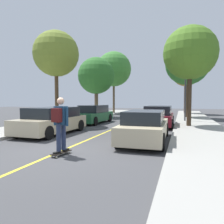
# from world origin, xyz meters

# --- Properties ---
(ground) EXTENTS (80.00, 80.00, 0.00)m
(ground) POSITION_xyz_m (0.00, 0.00, 0.00)
(ground) COLOR #424244
(sidewalk_right) EXTENTS (2.93, 56.00, 0.14)m
(sidewalk_right) POSITION_xyz_m (5.05, 0.00, 0.07)
(sidewalk_right) COLOR #9E9B93
(sidewalk_right) RESTS_ON ground
(center_line) EXTENTS (0.12, 39.20, 0.01)m
(center_line) POSITION_xyz_m (0.00, 4.00, 0.00)
(center_line) COLOR gold
(center_line) RESTS_ON ground
(parked_car_left_nearest) EXTENTS (2.04, 4.52, 1.41)m
(parked_car_left_nearest) POSITION_xyz_m (-2.53, 3.45, 0.70)
(parked_car_left_nearest) COLOR #BCAD89
(parked_car_left_nearest) RESTS_ON ground
(parked_car_left_near) EXTENTS (1.92, 4.49, 1.39)m
(parked_car_left_near) POSITION_xyz_m (-2.53, 9.09, 0.67)
(parked_car_left_near) COLOR #1E5B33
(parked_car_left_near) RESTS_ON ground
(parked_car_right_nearest) EXTENTS (1.89, 4.65, 1.35)m
(parked_car_right_nearest) POSITION_xyz_m (2.53, 2.81, 0.65)
(parked_car_right_nearest) COLOR #BCAD89
(parked_car_right_nearest) RESTS_ON ground
(parked_car_right_near) EXTENTS (1.97, 4.19, 1.40)m
(parked_car_right_near) POSITION_xyz_m (2.53, 8.46, 0.69)
(parked_car_right_near) COLOR maroon
(parked_car_right_near) RESTS_ON ground
(street_tree_left_nearest) EXTENTS (3.21, 3.21, 6.52)m
(street_tree_left_nearest) POSITION_xyz_m (-4.48, 7.02, 5.04)
(street_tree_left_nearest) COLOR #4C3823
(street_tree_left_nearest) RESTS_ON sidewalk_left
(street_tree_left_near) EXTENTS (3.79, 3.79, 6.07)m
(street_tree_left_near) POSITION_xyz_m (-4.48, 14.53, 4.30)
(street_tree_left_near) COLOR brown
(street_tree_left_near) RESTS_ON sidewalk_left
(street_tree_left_far) EXTENTS (4.51, 4.51, 7.93)m
(street_tree_left_far) POSITION_xyz_m (-4.48, 20.63, 5.80)
(street_tree_left_far) COLOR brown
(street_tree_left_far) RESTS_ON sidewalk_left
(street_tree_right_nearest) EXTENTS (3.38, 3.38, 6.34)m
(street_tree_right_nearest) POSITION_xyz_m (4.48, 8.27, 4.77)
(street_tree_right_nearest) COLOR #3D2D1E
(street_tree_right_nearest) RESTS_ON sidewalk_right
(street_tree_right_near) EXTENTS (4.19, 4.19, 7.30)m
(street_tree_right_near) POSITION_xyz_m (4.48, 15.78, 5.32)
(street_tree_right_near) COLOR #4C3823
(street_tree_right_near) RESTS_ON sidewalk_right
(street_tree_right_far) EXTENTS (3.65, 3.65, 7.04)m
(street_tree_right_far) POSITION_xyz_m (4.48, 22.46, 5.32)
(street_tree_right_far) COLOR #4C3823
(street_tree_right_far) RESTS_ON sidewalk_right
(fire_hydrant) EXTENTS (0.20, 0.20, 0.70)m
(fire_hydrant) POSITION_xyz_m (-4.03, 6.39, 0.49)
(fire_hydrant) COLOR #B2140F
(fire_hydrant) RESTS_ON sidewalk_left
(streetlamp) EXTENTS (0.36, 0.24, 6.02)m
(streetlamp) POSITION_xyz_m (4.28, 11.70, 3.56)
(streetlamp) COLOR #38383D
(streetlamp) RESTS_ON sidewalk_right
(skateboard) EXTENTS (0.34, 0.86, 0.10)m
(skateboard) POSITION_xyz_m (0.30, -0.33, 0.09)
(skateboard) COLOR black
(skateboard) RESTS_ON ground
(skateboarder) EXTENTS (0.59, 0.71, 1.78)m
(skateboarder) POSITION_xyz_m (0.30, -0.36, 1.12)
(skateboarder) COLOR black
(skateboarder) RESTS_ON skateboard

